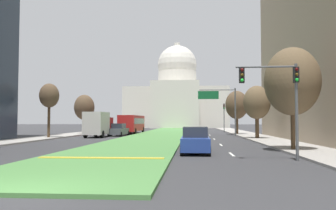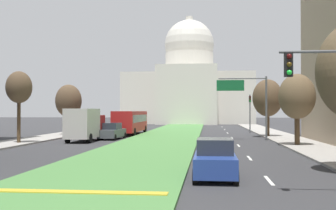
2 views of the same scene
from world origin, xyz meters
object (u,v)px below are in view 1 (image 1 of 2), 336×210
(street_tree_right_mid, at_px, (257,103))
(sedan_lead_stopped, at_px, (195,141))
(capitol_building, at_px, (177,99))
(overhead_guide_sign, at_px, (222,102))
(street_tree_left_mid, at_px, (49,96))
(traffic_light_near_right, at_px, (280,90))
(street_tree_right_far, at_px, (237,105))
(sedan_midblock, at_px, (119,130))
(box_truck_delivery, at_px, (98,124))
(street_tree_right_near, at_px, (292,82))
(city_bus, at_px, (132,123))
(street_tree_left_far, at_px, (84,107))
(traffic_light_far_right, at_px, (224,114))
(sedan_distant, at_px, (126,128))

(street_tree_right_mid, relative_size, sedan_lead_stopped, 1.40)
(street_tree_right_mid, bearing_deg, capitol_building, 100.45)
(overhead_guide_sign, bearing_deg, street_tree_left_mid, -161.38)
(traffic_light_near_right, height_order, sedan_lead_stopped, traffic_light_near_right)
(street_tree_right_far, relative_size, sedan_midblock, 1.42)
(street_tree_right_mid, bearing_deg, street_tree_right_far, 93.51)
(box_truck_delivery, bearing_deg, street_tree_right_near, -43.86)
(street_tree_left_mid, xyz_separation_m, city_bus, (7.18, 15.58, -3.27))
(capitol_building, bearing_deg, street_tree_left_far, -102.80)
(street_tree_right_far, bearing_deg, traffic_light_far_right, 96.25)
(street_tree_right_mid, bearing_deg, traffic_light_far_right, 94.72)
(capitol_building, distance_m, street_tree_left_mid, 67.29)
(traffic_light_far_right, bearing_deg, sedan_distant, 177.72)
(street_tree_right_mid, distance_m, street_tree_right_far, 11.93)
(capitol_building, relative_size, box_truck_delivery, 4.74)
(sedan_lead_stopped, xyz_separation_m, box_truck_delivery, (-12.28, 20.27, 0.87))
(capitol_building, height_order, traffic_light_near_right, capitol_building)
(street_tree_right_far, distance_m, sedan_midblock, 17.87)
(capitol_building, relative_size, city_bus, 2.76)
(traffic_light_near_right, relative_size, sedan_midblock, 1.12)
(capitol_building, relative_size, street_tree_right_mid, 4.97)
(city_bus, bearing_deg, sedan_distant, 109.53)
(capitol_building, height_order, sedan_distant, capitol_building)
(traffic_light_near_right, xyz_separation_m, traffic_light_far_right, (0.84, 41.78, -0.48))
(box_truck_delivery, bearing_deg, street_tree_left_mid, -143.39)
(traffic_light_far_right, bearing_deg, box_truck_delivery, -134.97)
(overhead_guide_sign, height_order, street_tree_left_far, overhead_guide_sign)
(street_tree_left_mid, xyz_separation_m, sedan_lead_stopped, (17.23, -16.60, -4.23))
(traffic_light_near_right, bearing_deg, street_tree_right_mid, 82.78)
(street_tree_right_mid, xyz_separation_m, sedan_distant, (-19.49, 21.97, -3.39))
(overhead_guide_sign, distance_m, street_tree_left_mid, 22.13)
(street_tree_right_near, xyz_separation_m, sedan_lead_stopped, (-6.83, -1.91, -4.08))
(traffic_light_near_right, bearing_deg, traffic_light_far_right, 88.84)
(street_tree_left_mid, height_order, city_bus, street_tree_left_mid)
(capitol_building, distance_m, street_tree_right_near, 81.71)
(sedan_lead_stopped, relative_size, sedan_distant, 0.92)
(traffic_light_near_right, relative_size, sedan_lead_stopped, 1.19)
(street_tree_right_mid, relative_size, street_tree_left_far, 0.99)
(traffic_light_near_right, height_order, box_truck_delivery, traffic_light_near_right)
(street_tree_right_far, relative_size, sedan_distant, 1.39)
(capitol_building, bearing_deg, sedan_lead_stopped, -86.52)
(street_tree_right_mid, bearing_deg, street_tree_left_mid, -179.78)
(traffic_light_near_right, bearing_deg, sedan_distant, 111.69)
(street_tree_right_near, xyz_separation_m, sedan_midblock, (-17.18, 21.65, -4.07))
(traffic_light_far_right, distance_m, street_tree_right_mid, 21.35)
(sedan_midblock, bearing_deg, street_tree_right_far, 16.72)
(street_tree_left_mid, bearing_deg, box_truck_delivery, 36.61)
(city_bus, bearing_deg, sedan_midblock, -92.00)
(overhead_guide_sign, relative_size, street_tree_right_far, 0.99)
(street_tree_left_mid, xyz_separation_m, street_tree_right_mid, (24.37, 0.09, -0.88))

